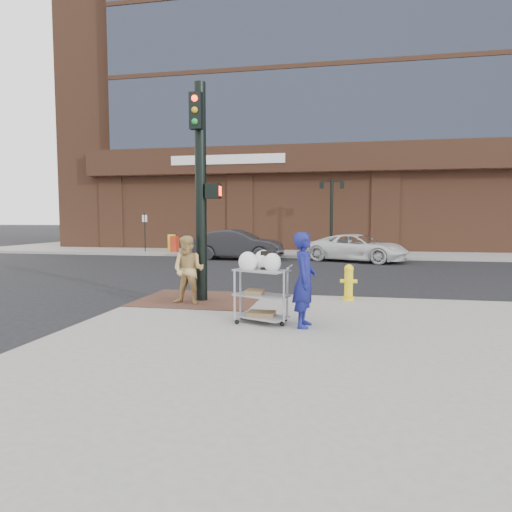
% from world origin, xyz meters
% --- Properties ---
extents(ground, '(220.00, 220.00, 0.00)m').
position_xyz_m(ground, '(0.00, 0.00, 0.00)').
color(ground, black).
rests_on(ground, ground).
extents(sidewalk_far, '(65.00, 36.00, 0.15)m').
position_xyz_m(sidewalk_far, '(12.50, 32.00, 0.07)').
color(sidewalk_far, gray).
rests_on(sidewalk_far, ground).
extents(brick_curb_ramp, '(2.80, 2.40, 0.01)m').
position_xyz_m(brick_curb_ramp, '(-0.60, 0.90, 0.16)').
color(brick_curb_ramp, '#4E3024').
rests_on(brick_curb_ramp, sidewalk_near).
extents(bank_building, '(42.00, 26.00, 28.00)m').
position_xyz_m(bank_building, '(5.00, 31.00, 14.15)').
color(bank_building, brown).
rests_on(bank_building, sidewalk_far).
extents(lamp_post, '(1.32, 0.22, 4.00)m').
position_xyz_m(lamp_post, '(2.00, 16.00, 2.62)').
color(lamp_post, black).
rests_on(lamp_post, sidewalk_far).
extents(parking_sign, '(0.05, 0.05, 2.20)m').
position_xyz_m(parking_sign, '(-8.50, 15.00, 1.25)').
color(parking_sign, black).
rests_on(parking_sign, sidewalk_far).
extents(traffic_signal_pole, '(0.61, 0.51, 5.00)m').
position_xyz_m(traffic_signal_pole, '(-0.48, 0.77, 2.83)').
color(traffic_signal_pole, black).
rests_on(traffic_signal_pole, sidewalk_near).
extents(woman_blue, '(0.44, 0.64, 1.69)m').
position_xyz_m(woman_blue, '(2.10, -1.34, 1.00)').
color(woman_blue, navy).
rests_on(woman_blue, sidewalk_near).
extents(pedestrian_tan, '(0.78, 0.63, 1.54)m').
position_xyz_m(pedestrian_tan, '(-0.65, 0.31, 0.92)').
color(pedestrian_tan, tan).
rests_on(pedestrian_tan, sidewalk_near).
extents(sedan_dark, '(4.55, 1.72, 1.48)m').
position_xyz_m(sedan_dark, '(-2.51, 12.81, 0.74)').
color(sedan_dark, black).
rests_on(sedan_dark, ground).
extents(minivan_white, '(5.18, 3.80, 1.31)m').
position_xyz_m(minivan_white, '(3.37, 12.87, 0.65)').
color(minivan_white, silver).
rests_on(minivan_white, ground).
extents(utility_cart, '(1.10, 0.87, 1.34)m').
position_xyz_m(utility_cart, '(1.29, -1.19, 0.76)').
color(utility_cart, gray).
rests_on(utility_cart, sidewalk_near).
extents(fire_hydrant, '(0.40, 0.28, 0.85)m').
position_xyz_m(fire_hydrant, '(2.89, 1.50, 0.58)').
color(fire_hydrant, yellow).
rests_on(fire_hydrant, sidewalk_near).
extents(newsbox_red, '(0.41, 0.38, 0.90)m').
position_xyz_m(newsbox_red, '(-6.73, 15.03, 0.60)').
color(newsbox_red, '#B22A14').
rests_on(newsbox_red, sidewalk_far).
extents(newsbox_yellow, '(0.47, 0.44, 0.96)m').
position_xyz_m(newsbox_yellow, '(-7.15, 15.68, 0.63)').
color(newsbox_yellow, yellow).
rests_on(newsbox_yellow, sidewalk_far).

